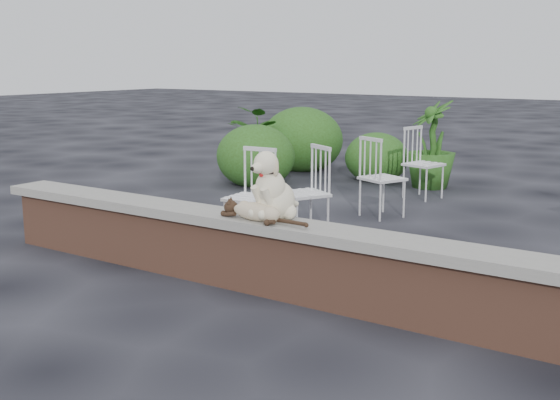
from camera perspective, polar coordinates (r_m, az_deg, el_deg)
The scene contains 12 objects.
ground at distance 5.44m, azimuth 0.31°, elevation -7.79°, with size 60.00×60.00×0.00m, color black.
brick_wall at distance 5.36m, azimuth 0.31°, elevation -5.27°, with size 6.00×0.30×0.50m, color brown.
capstone at distance 5.29m, azimuth 0.31°, elevation -2.26°, with size 6.20×0.40×0.08m, color slate.
dog at distance 5.35m, azimuth -0.31°, elevation 1.35°, with size 0.36×0.47×0.55m, color beige, non-canonical shape.
cat at distance 5.31m, azimuth -1.93°, elevation -0.86°, with size 0.96×0.23×0.16m, color tan, non-canonical shape.
chair_e at distance 9.30m, azimuth 11.76°, elevation 3.00°, with size 0.56×0.56×0.94m, color white, non-canonical shape.
chair_c at distance 8.09m, azimuth 8.44°, elevation 1.89°, with size 0.56×0.56×0.94m, color white, non-canonical shape.
chair_b at distance 7.09m, azimuth 2.01°, elevation 0.66°, with size 0.56×0.56×0.94m, color white, non-canonical shape.
chair_a at distance 6.86m, azimuth -2.49°, elevation 0.30°, with size 0.56×0.56×0.94m, color white, non-canonical shape.
potted_plant_a at distance 11.41m, azimuth -1.70°, elevation 5.08°, with size 0.96×0.84×1.07m, color #254614.
potted_plant_b at distance 10.10m, azimuth 12.39°, elevation 4.52°, with size 0.70×0.70×1.25m, color #254614.
shrubbery at distance 10.94m, azimuth 1.74°, elevation 4.32°, with size 2.70×2.81×1.10m.
Camera 1 is at (2.83, -4.29, 1.79)m, focal length 44.39 mm.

